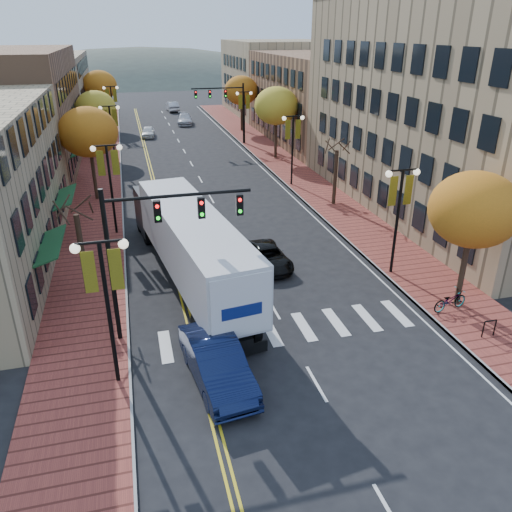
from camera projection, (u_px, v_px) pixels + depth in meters
ground at (300, 354)px, 21.28m from camera, size 200.00×200.00×0.00m
sidewalk_left at (100, 173)px, 47.82m from camera, size 4.00×85.00×0.15m
sidewalk_right at (279, 161)px, 51.91m from camera, size 4.00×85.00×0.15m
building_left_mid at (5, 112)px, 46.82m from camera, size 12.00×24.00×11.00m
building_left_far at (41, 91)px, 69.15m from camera, size 12.00×26.00×9.50m
building_right_near at (471, 106)px, 36.46m from camera, size 15.00×28.00×15.00m
building_right_mid at (332, 98)px, 60.39m from camera, size 15.00×24.00×10.00m
building_right_far at (280, 78)px, 79.56m from camera, size 15.00×20.00×11.00m
tree_left_a at (82, 253)px, 25.34m from camera, size 0.28×0.28×4.20m
tree_left_b at (88, 132)px, 38.10m from camera, size 4.48×4.48×7.21m
tree_left_c at (96, 108)px, 52.35m from camera, size 4.16×4.16×6.69m
tree_left_d at (100, 85)px, 67.97m from camera, size 4.61×4.61×7.42m
tree_right_a at (474, 210)px, 22.99m from camera, size 4.16×4.16×6.69m
tree_right_b at (335, 178)px, 38.24m from camera, size 0.28×0.28×4.20m
tree_right_c at (276, 106)px, 51.00m from camera, size 4.48×4.48×7.21m
tree_right_d at (241, 90)px, 65.16m from camera, size 4.35×4.35×7.00m
lamp_left_a at (105, 286)px, 17.79m from camera, size 1.96×0.36×6.05m
lamp_left_b at (109, 172)px, 31.88m from camera, size 1.96×0.36×6.05m
lamp_left_c at (111, 124)px, 47.73m from camera, size 1.96×0.36×6.05m
lamp_left_d at (112, 101)px, 63.58m from camera, size 1.96×0.36×6.05m
lamp_right_a at (399, 202)px, 26.48m from camera, size 1.96×0.36×6.05m
lamp_right_b at (293, 137)px, 42.33m from camera, size 1.96×0.36×6.05m
lamp_right_c at (244, 107)px, 58.18m from camera, size 1.96×0.36×6.05m
traffic_mast_near at (155, 234)px, 20.63m from camera, size 6.10×0.35×7.00m
traffic_mast_far at (227, 102)px, 57.46m from camera, size 6.10×0.34×7.00m
semi_truck at (187, 238)px, 26.62m from camera, size 4.99×17.21×4.25m
navy_sedan at (217, 363)px, 19.32m from camera, size 2.48×5.46×1.74m
black_suv at (268, 257)px, 28.92m from camera, size 2.28×4.51×1.22m
car_far_white at (148, 132)px, 63.65m from camera, size 1.95×3.98×1.31m
car_far_silver at (185, 119)px, 72.00m from camera, size 2.62×5.29×1.48m
car_far_oncoming at (172, 107)px, 83.24m from camera, size 2.02×4.91×1.58m
bicycle at (450, 300)px, 24.17m from camera, size 2.04×1.03×1.03m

